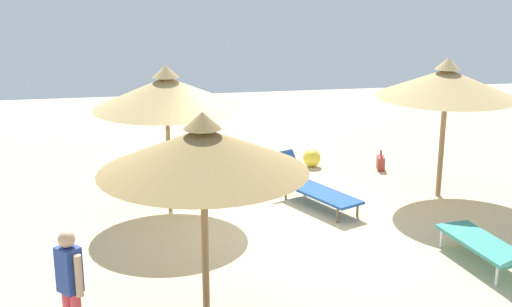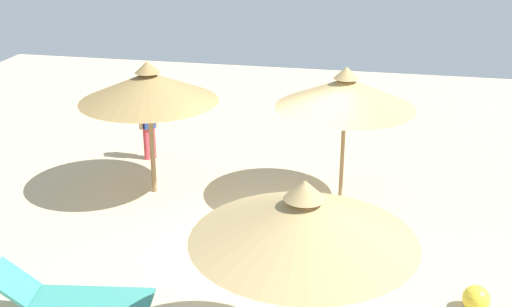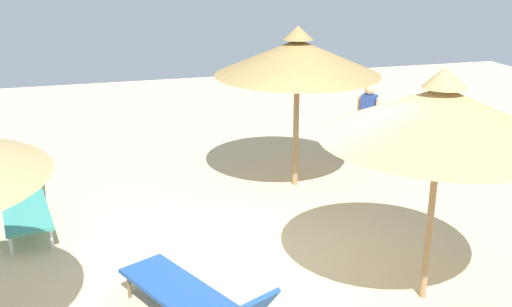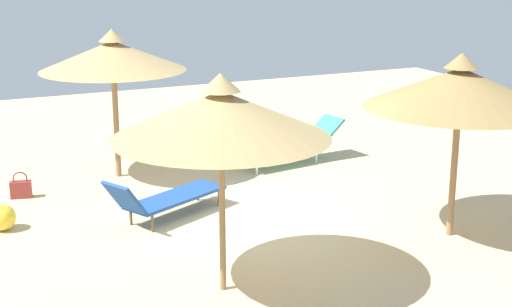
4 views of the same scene
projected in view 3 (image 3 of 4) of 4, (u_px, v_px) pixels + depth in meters
The scene contains 6 objects.
ground at pixel (265, 275), 7.60m from camera, with size 24.00×24.00×0.10m, color beige.
parasol_umbrella_far_left at pixel (441, 113), 6.33m from camera, with size 2.62×2.62×2.72m.
parasol_umbrella_near_left at pixel (298, 57), 9.68m from camera, with size 2.71×2.71×2.70m.
lounge_chair_center at pixel (196, 298), 6.36m from camera, with size 1.45×2.17×0.83m.
lounge_chair_front at pixel (23, 197), 8.83m from camera, with size 0.94×2.30×0.82m.
person_standing_back at pixel (368, 119), 11.19m from camera, with size 0.33×0.36×1.52m.
Camera 3 is at (1.91, 6.41, 3.89)m, focal length 42.23 mm.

